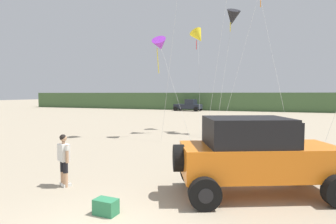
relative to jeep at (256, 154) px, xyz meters
name	(u,v)px	position (x,y,z in m)	size (l,w,h in m)	color
dune_ridge	(254,101)	(-2.46, 45.30, 0.35)	(90.00, 9.31, 3.10)	#426038
jeep	(256,154)	(0.00, 0.00, 0.00)	(5.00, 3.86, 2.26)	orange
person_watching	(64,157)	(-5.76, -1.28, -0.26)	(0.57, 0.43, 1.67)	tan
cooler_box	(106,207)	(-3.36, -2.67, -1.01)	(0.56, 0.36, 0.38)	#2D7F51
distant_pickup	(189,105)	(-12.80, 38.35, -0.26)	(4.79, 2.85, 1.98)	#1E232D
kite_pink_ribbon	(232,18)	(-2.40, 13.00, 7.26)	(1.61, 4.46, 9.17)	black
kite_blue_swept	(160,45)	(-6.69, 9.44, 5.00)	(3.56, 3.14, 6.88)	purple
kite_red_delta	(198,37)	(-5.26, 14.27, 6.33)	(2.10, 5.02, 8.30)	yellow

